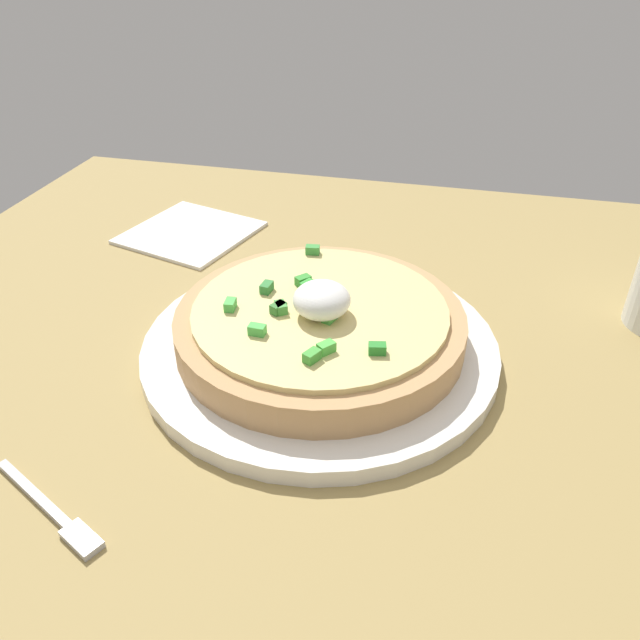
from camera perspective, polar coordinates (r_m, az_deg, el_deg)
name	(u,v)px	position (r cm, az deg, el deg)	size (l,w,h in cm)	color
dining_table	(365,352)	(56.92, 4.14, -2.92)	(97.67, 75.04, 3.24)	#9D854D
plate	(320,347)	(53.49, 0.00, -2.42)	(29.80, 29.80, 1.42)	white
pizza	(320,324)	(52.10, -0.01, -0.33)	(23.94, 23.94, 5.99)	tan
fork	(54,513)	(44.48, -22.92, -15.80)	(10.28, 5.72, 0.50)	#B7B7BC
napkin	(191,233)	(75.33, -11.64, 7.75)	(12.99, 12.99, 0.40)	white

